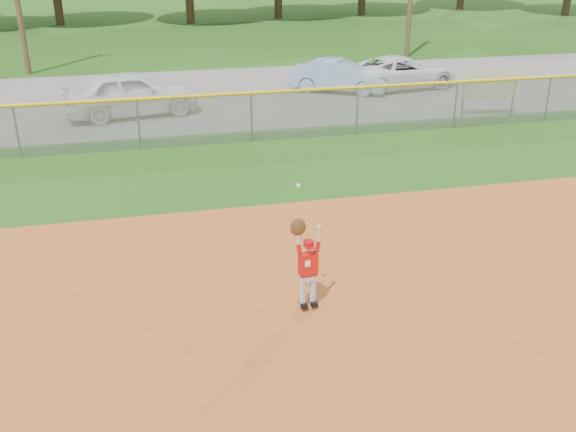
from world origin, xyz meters
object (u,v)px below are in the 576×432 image
object	(u,v)px
sponsor_sign	(490,85)
car_white_a	(131,93)
car_white_b	(402,72)
car_blue	(339,76)
ballplayer	(307,263)

from	to	relation	value
sponsor_sign	car_white_a	bearing A→B (deg)	166.25
car_white_a	car_white_b	bearing A→B (deg)	-91.12
car_blue	ballplayer	bearing A→B (deg)	-170.37
car_blue	sponsor_sign	size ratio (longest dim) A/B	1.97
car_blue	sponsor_sign	world-z (taller)	sponsor_sign
car_white_b	sponsor_sign	bearing A→B (deg)	-175.15
car_white_a	ballplayer	world-z (taller)	ballplayer
car_white_b	sponsor_sign	world-z (taller)	sponsor_sign
car_white_a	car_blue	world-z (taller)	car_white_a
car_white_a	car_blue	size ratio (longest dim) A/B	1.19
car_blue	car_white_b	xyz separation A→B (m)	(2.67, 0.08, 0.01)
car_white_a	car_white_b	distance (m)	10.81
car_white_b	ballplayer	size ratio (longest dim) A/B	2.03
sponsor_sign	ballplayer	distance (m)	13.81
sponsor_sign	ballplayer	bearing A→B (deg)	-131.02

